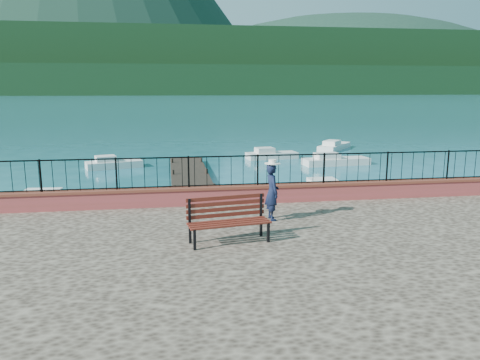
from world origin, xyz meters
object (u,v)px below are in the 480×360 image
object	(u,v)px
boat_0	(57,199)
boat_2	(336,159)
boat_1	(334,187)
boat_5	(335,144)
park_bench	(229,229)
boat_3	(114,161)
boat_4	(272,153)
person	(272,192)

from	to	relation	value
boat_0	boat_2	world-z (taller)	same
boat_1	boat_5	world-z (taller)	same
park_bench	boat_1	xyz separation A→B (m)	(6.05, 9.31, -1.12)
boat_1	park_bench	bearing A→B (deg)	-122.10
park_bench	boat_3	bearing A→B (deg)	95.10
boat_2	boat_5	size ratio (longest dim) A/B	0.99
park_bench	boat_4	world-z (taller)	park_bench
boat_1	person	bearing A→B (deg)	-120.43
boat_4	boat_5	bearing A→B (deg)	25.74
boat_0	boat_3	size ratio (longest dim) A/B	1.22
boat_0	boat_3	world-z (taller)	same
boat_1	boat_5	xyz separation A→B (m)	(5.65, 15.35, 0.00)
boat_0	person	bearing A→B (deg)	-39.77
park_bench	boat_2	size ratio (longest dim) A/B	0.48
boat_0	boat_1	size ratio (longest dim) A/B	1.14
park_bench	person	xyz separation A→B (m)	(1.45, 1.76, 0.47)
person	boat_5	distance (m)	25.13
boat_1	boat_2	xyz separation A→B (m)	(3.13, 8.18, 0.00)
boat_1	boat_2	world-z (taller)	same
boat_1	boat_4	size ratio (longest dim) A/B	1.01
person	boat_1	world-z (taller)	person
person	boat_0	distance (m)	10.27
park_bench	boat_2	xyz separation A→B (m)	(9.18, 17.49, -1.12)
boat_2	boat_4	xyz separation A→B (m)	(-3.47, 3.22, 0.00)
boat_0	boat_2	bearing A→B (deg)	33.85
park_bench	boat_5	size ratio (longest dim) A/B	0.48
boat_0	boat_2	size ratio (longest dim) A/B	0.95
person	boat_0	bearing A→B (deg)	41.52
boat_1	boat_2	size ratio (longest dim) A/B	0.83
boat_2	boat_0	bearing A→B (deg)	-155.60
park_bench	boat_0	bearing A→B (deg)	114.84
boat_1	boat_5	size ratio (longest dim) A/B	0.83
boat_0	boat_3	xyz separation A→B (m)	(1.22, 9.71, 0.00)
boat_1	boat_4	distance (m)	11.41
boat_4	boat_0	bearing A→B (deg)	-141.93
boat_1	boat_4	xyz separation A→B (m)	(-0.33, 11.40, 0.00)
boat_3	boat_4	bearing A→B (deg)	-4.30
park_bench	boat_0	size ratio (longest dim) A/B	0.51
boat_0	boat_3	bearing A→B (deg)	86.62
person	boat_2	xyz separation A→B (m)	(7.73, 15.73, -1.60)
person	boat_3	distance (m)	17.86
boat_2	boat_5	world-z (taller)	same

